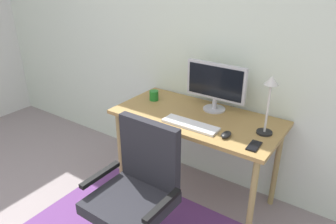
% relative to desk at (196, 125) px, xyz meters
% --- Properties ---
extents(wall_back, '(6.00, 0.10, 2.60)m').
position_rel_desk_xyz_m(wall_back, '(-0.35, 0.39, 0.63)').
color(wall_back, silver).
rests_on(wall_back, ground).
extents(desk, '(1.31, 0.64, 0.76)m').
position_rel_desk_xyz_m(desk, '(0.00, 0.00, 0.00)').
color(desk, olive).
rests_on(desk, ground).
extents(monitor, '(0.50, 0.18, 0.39)m').
position_rel_desk_xyz_m(monitor, '(0.06, 0.18, 0.31)').
color(monitor, '#B2B2B7').
rests_on(monitor, desk).
extents(keyboard, '(0.43, 0.13, 0.02)m').
position_rel_desk_xyz_m(keyboard, '(0.05, -0.17, 0.09)').
color(keyboard, white).
rests_on(keyboard, desk).
extents(computer_mouse, '(0.06, 0.10, 0.03)m').
position_rel_desk_xyz_m(computer_mouse, '(0.33, -0.18, 0.10)').
color(computer_mouse, black).
rests_on(computer_mouse, desk).
extents(coffee_cup, '(0.08, 0.08, 0.09)m').
position_rel_desk_xyz_m(coffee_cup, '(-0.47, 0.07, 0.13)').
color(coffee_cup, '#1C7123').
rests_on(coffee_cup, desk).
extents(cell_phone, '(0.07, 0.14, 0.01)m').
position_rel_desk_xyz_m(cell_phone, '(0.54, -0.19, 0.09)').
color(cell_phone, black).
rests_on(cell_phone, desk).
extents(desk_lamp, '(0.11, 0.11, 0.42)m').
position_rel_desk_xyz_m(desk_lamp, '(0.53, 0.02, 0.37)').
color(desk_lamp, black).
rests_on(desk_lamp, desk).
extents(office_chair, '(0.56, 0.55, 0.95)m').
position_rel_desk_xyz_m(office_chair, '(-0.01, -0.75, -0.29)').
color(office_chair, slate).
rests_on(office_chair, ground).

